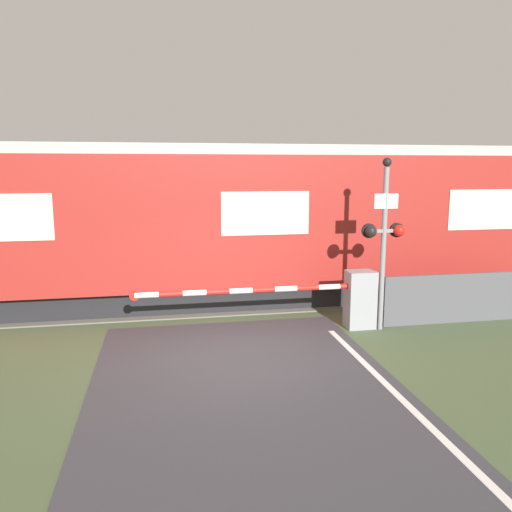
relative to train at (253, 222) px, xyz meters
The scene contains 6 objects.
ground_plane 4.66m from the train, 104.89° to the right, with size 80.00×80.00×0.00m, color #475638.
track_bed 2.25m from the train, behind, with size 36.00×3.20×0.13m.
train is the anchor object (origin of this frame).
crossing_barrier 3.49m from the train, 63.38° to the right, with size 5.07×0.44×1.23m.
signal_post 3.77m from the train, 54.61° to the right, with size 0.91×0.26×3.58m.
roadside_fence 5.53m from the train, 33.46° to the right, with size 4.28×0.06×1.10m.
Camera 1 is at (-1.19, -8.52, 3.38)m, focal length 35.00 mm.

